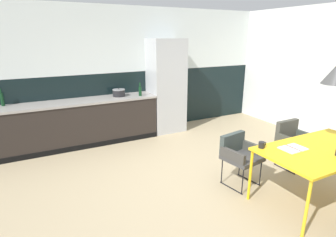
{
  "coord_description": "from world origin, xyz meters",
  "views": [
    {
      "loc": [
        -2.04,
        -2.82,
        2.11
      ],
      "look_at": [
        -0.29,
        0.58,
        0.94
      ],
      "focal_mm": 29.0,
      "sensor_mm": 36.0,
      "label": 1
    }
  ],
  "objects": [
    {
      "name": "back_wall_panel_upper",
      "position": [
        0.0,
        2.91,
        2.03
      ],
      "size": [
        6.73,
        0.12,
        1.36
      ],
      "primitive_type": "cube",
      "color": "silver",
      "rests_on": "back_wall_splashback_dark"
    },
    {
      "name": "kitchen_counter",
      "position": [
        -1.47,
        2.55,
        0.45
      ],
      "size": [
        3.53,
        0.63,
        0.9
      ],
      "color": "black",
      "rests_on": "ground"
    },
    {
      "name": "dining_table",
      "position": [
        1.16,
        -0.89,
        0.7
      ],
      "size": [
        1.64,
        0.91,
        0.75
      ],
      "color": "yellow",
      "rests_on": "ground"
    },
    {
      "name": "back_wall_splashback_dark",
      "position": [
        0.0,
        2.91,
        0.68
      ],
      "size": [
        6.73,
        0.12,
        1.36
      ],
      "primitive_type": "cube",
      "color": "black",
      "rests_on": "ground"
    },
    {
      "name": "armchair_near_window",
      "position": [
        0.53,
        -0.07,
        0.5
      ],
      "size": [
        0.55,
        0.54,
        0.74
      ],
      "rotation": [
        0.0,
        0.0,
        3.3
      ],
      "color": "#3B3A39",
      "rests_on": "ground"
    },
    {
      "name": "mug_glass_clear",
      "position": [
        0.48,
        -0.52,
        0.79
      ],
      "size": [
        0.12,
        0.08,
        0.08
      ],
      "color": "black",
      "rests_on": "dining_table"
    },
    {
      "name": "bottle_vinegar_dark",
      "position": [
        0.0,
        2.43,
        1.01
      ],
      "size": [
        0.06,
        0.06,
        0.28
      ],
      "color": "#0F3319",
      "rests_on": "kitchen_counter"
    },
    {
      "name": "ground_plane",
      "position": [
        0.0,
        0.0,
        0.0
      ],
      "size": [
        8.75,
        8.75,
        0.0
      ],
      "primitive_type": "plane",
      "color": "tan"
    },
    {
      "name": "bottle_wine_green",
      "position": [
        -2.52,
        2.75,
        1.03
      ],
      "size": [
        0.06,
        0.06,
        0.32
      ],
      "color": "#0F3319",
      "rests_on": "kitchen_counter"
    },
    {
      "name": "refrigerator_column",
      "position": [
        0.67,
        2.55,
        1.03
      ],
      "size": [
        0.75,
        0.6,
        2.06
      ],
      "primitive_type": "cube",
      "color": "#ADAFB2",
      "rests_on": "ground"
    },
    {
      "name": "open_book",
      "position": [
        0.81,
        -0.73,
        0.75
      ],
      "size": [
        0.31,
        0.23,
        0.02
      ],
      "color": "white",
      "rests_on": "dining_table"
    },
    {
      "name": "armchair_corner_seat",
      "position": [
        1.71,
        -0.03,
        0.5
      ],
      "size": [
        0.5,
        0.48,
        0.76
      ],
      "rotation": [
        0.0,
        0.0,
        3.16
      ],
      "color": "#3B3A39",
      "rests_on": "ground"
    },
    {
      "name": "cooking_pot",
      "position": [
        -0.41,
        2.59,
        0.97
      ],
      "size": [
        0.26,
        0.26,
        0.17
      ],
      "color": "black",
      "rests_on": "kitchen_counter"
    }
  ]
}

